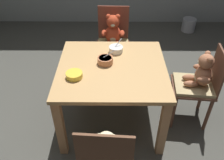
# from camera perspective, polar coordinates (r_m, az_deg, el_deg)

# --- Properties ---
(ground_plane) EXTENTS (5.20, 5.20, 0.04)m
(ground_plane) POSITION_cam_1_polar(r_m,az_deg,el_deg) (2.72, -0.01, -9.37)
(ground_plane) COLOR #43423C
(dining_table) EXTENTS (1.02, 0.96, 0.70)m
(dining_table) POSITION_cam_1_polar(r_m,az_deg,el_deg) (2.31, -0.01, 0.80)
(dining_table) COLOR tan
(dining_table) RESTS_ON ground_plane
(teddy_chair_near_right) EXTENTS (0.44, 0.41, 0.86)m
(teddy_chair_near_right) POSITION_cam_1_polar(r_m,az_deg,el_deg) (2.50, 20.09, 0.19)
(teddy_chair_near_right) COLOR brown
(teddy_chair_near_right) RESTS_ON ground_plane
(teddy_chair_near_front) EXTENTS (0.41, 0.41, 0.91)m
(teddy_chair_near_front) POSITION_cam_1_polar(r_m,az_deg,el_deg) (1.77, -1.27, -17.62)
(teddy_chair_near_front) COLOR brown
(teddy_chair_near_front) RESTS_ON ground_plane
(teddy_chair_far_center) EXTENTS (0.43, 0.40, 0.91)m
(teddy_chair_far_center) POSITION_cam_1_polar(r_m,az_deg,el_deg) (3.03, 0.24, 10.01)
(teddy_chair_far_center) COLOR brown
(teddy_chair_far_center) RESTS_ON ground_plane
(porridge_bowl_yellow_near_left) EXTENTS (0.15, 0.15, 0.05)m
(porridge_bowl_yellow_near_left) POSITION_cam_1_polar(r_m,az_deg,el_deg) (2.12, -8.97, 1.21)
(porridge_bowl_yellow_near_left) COLOR yellow
(porridge_bowl_yellow_near_left) RESTS_ON dining_table
(porridge_bowl_terracotta_center) EXTENTS (0.16, 0.15, 0.14)m
(porridge_bowl_terracotta_center) POSITION_cam_1_polar(r_m,az_deg,el_deg) (2.27, -1.62, 4.71)
(porridge_bowl_terracotta_center) COLOR #B66E49
(porridge_bowl_terracotta_center) RESTS_ON dining_table
(porridge_bowl_white_far_center) EXTENTS (0.14, 0.14, 0.13)m
(porridge_bowl_white_far_center) POSITION_cam_1_polar(r_m,az_deg,el_deg) (2.45, 0.95, 7.35)
(porridge_bowl_white_far_center) COLOR silver
(porridge_bowl_white_far_center) RESTS_ON dining_table
(metal_pail) EXTENTS (0.24, 0.24, 0.23)m
(metal_pail) POSITION_cam_1_polar(r_m,az_deg,el_deg) (4.60, 17.76, 12.40)
(metal_pail) COLOR #93969B
(metal_pail) RESTS_ON ground_plane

